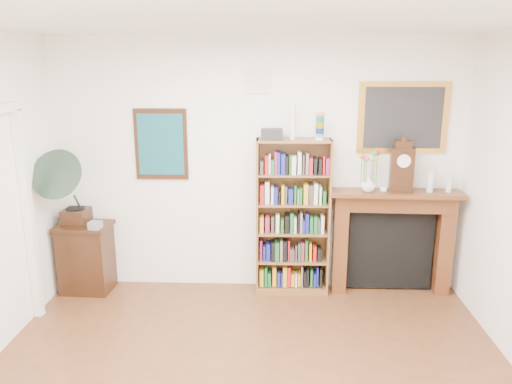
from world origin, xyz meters
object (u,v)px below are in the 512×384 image
(mantel_clock, at_px, (402,167))
(bottle_right, at_px, (449,183))
(bookshelf, at_px, (293,209))
(teacup, at_px, (383,190))
(gramophone, at_px, (67,183))
(flower_vase, at_px, (368,184))
(cd_stack, at_px, (95,225))
(fireplace, at_px, (392,232))
(side_cabinet, at_px, (86,258))
(bottle_left, at_px, (430,181))

(mantel_clock, height_order, bottle_right, mantel_clock)
(bookshelf, height_order, teacup, bookshelf)
(gramophone, height_order, bottle_right, gramophone)
(mantel_clock, relative_size, flower_vase, 3.22)
(flower_vase, distance_m, teacup, 0.17)
(cd_stack, height_order, flower_vase, flower_vase)
(bookshelf, bearing_deg, flower_vase, -2.17)
(fireplace, bearing_deg, cd_stack, -173.29)
(gramophone, relative_size, bottle_right, 4.36)
(cd_stack, distance_m, teacup, 3.10)
(side_cabinet, bearing_deg, bottle_left, 3.87)
(fireplace, xyz_separation_m, teacup, (-0.15, -0.11, 0.51))
(bookshelf, height_order, gramophone, bookshelf)
(bookshelf, bearing_deg, fireplace, 2.39)
(gramophone, height_order, cd_stack, gramophone)
(flower_vase, bearing_deg, fireplace, 14.66)
(bottle_right, bearing_deg, bookshelf, 179.74)
(bookshelf, relative_size, flower_vase, 11.71)
(gramophone, distance_m, cd_stack, 0.53)
(bottle_left, relative_size, bottle_right, 1.20)
(teacup, bearing_deg, bottle_right, 3.11)
(bookshelf, relative_size, bottle_left, 8.32)
(gramophone, distance_m, bottle_left, 3.85)
(side_cabinet, relative_size, teacup, 10.43)
(bookshelf, bearing_deg, teacup, -3.44)
(gramophone, distance_m, flower_vase, 3.19)
(flower_vase, xyz_separation_m, bottle_left, (0.65, 0.01, 0.03))
(side_cabinet, relative_size, flower_vase, 4.62)
(bottle_right, bearing_deg, side_cabinet, -179.14)
(side_cabinet, xyz_separation_m, bottle_left, (3.76, 0.06, 0.91))
(teacup, bearing_deg, mantel_clock, 12.32)
(flower_vase, height_order, bottle_right, bottle_right)
(cd_stack, height_order, bottle_right, bottle_right)
(bookshelf, distance_m, gramophone, 2.42)
(gramophone, bearing_deg, bookshelf, 6.70)
(bookshelf, distance_m, mantel_clock, 1.24)
(cd_stack, bearing_deg, mantel_clock, 3.67)
(flower_vase, relative_size, bottle_right, 0.85)
(bookshelf, height_order, fireplace, bookshelf)
(side_cabinet, bearing_deg, mantel_clock, 4.04)
(mantel_clock, bearing_deg, cd_stack, -172.12)
(side_cabinet, relative_size, bottle_right, 3.94)
(bottle_right, bearing_deg, flower_vase, -179.15)
(gramophone, relative_size, flower_vase, 5.11)
(fireplace, bearing_deg, bottle_right, -5.19)
(flower_vase, bearing_deg, bottle_left, 0.89)
(fireplace, xyz_separation_m, mantel_clock, (0.04, -0.06, 0.75))
(cd_stack, relative_size, bottle_left, 0.50)
(side_cabinet, relative_size, mantel_clock, 1.44)
(cd_stack, xyz_separation_m, mantel_clock, (3.26, 0.21, 0.62))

